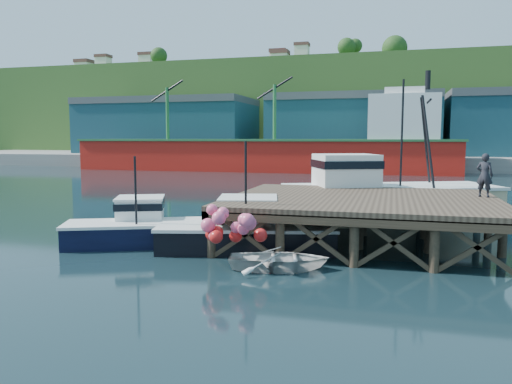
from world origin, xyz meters
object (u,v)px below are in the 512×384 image
(boat_black, at_px, (247,229))
(boat_navy, at_px, (139,226))
(dockworker, at_px, (485,175))
(trawler, at_px, (385,192))
(dinghy, at_px, (279,259))

(boat_black, bearing_deg, boat_navy, 170.40)
(boat_navy, relative_size, dockworker, 3.41)
(trawler, bearing_deg, dockworker, -71.66)
(trawler, height_order, dinghy, trawler)
(dinghy, xyz_separation_m, dockworker, (8.04, 7.21, 2.75))
(boat_navy, relative_size, dinghy, 1.86)
(boat_navy, bearing_deg, dockworker, -6.09)
(dockworker, bearing_deg, boat_navy, 41.49)
(dinghy, bearing_deg, dockworker, -60.23)
(dinghy, bearing_deg, trawler, -28.40)
(boat_black, xyz_separation_m, dockworker, (10.16, 4.18, 2.27))
(dinghy, bearing_deg, boat_navy, 57.39)
(dinghy, distance_m, dockworker, 11.14)
(boat_black, height_order, dinghy, boat_black)
(dockworker, bearing_deg, boat_black, 47.30)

